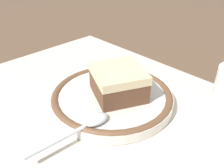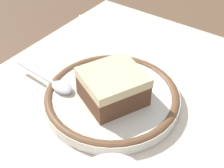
# 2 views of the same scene
# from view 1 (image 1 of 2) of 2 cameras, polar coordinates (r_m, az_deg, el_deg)

# --- Properties ---
(ground_plane) EXTENTS (2.40, 2.40, 0.00)m
(ground_plane) POSITION_cam_1_polar(r_m,az_deg,el_deg) (0.43, -4.09, -3.75)
(ground_plane) COLOR brown
(placemat) EXTENTS (0.51, 0.40, 0.00)m
(placemat) POSITION_cam_1_polar(r_m,az_deg,el_deg) (0.43, -4.09, -3.66)
(placemat) COLOR beige
(placemat) RESTS_ON ground_plane
(plate) EXTENTS (0.20, 0.20, 0.02)m
(plate) POSITION_cam_1_polar(r_m,az_deg,el_deg) (0.41, 0.00, -3.06)
(plate) COLOR silver
(plate) RESTS_ON placemat
(cake_slice) EXTENTS (0.11, 0.11, 0.05)m
(cake_slice) POSITION_cam_1_polar(r_m,az_deg,el_deg) (0.40, 1.47, 0.44)
(cake_slice) COLOR brown
(cake_slice) RESTS_ON plate
(spoon) EXTENTS (0.03, 0.13, 0.01)m
(spoon) POSITION_cam_1_polar(r_m,az_deg,el_deg) (0.34, -5.78, -9.29)
(spoon) COLOR silver
(spoon) RESTS_ON plate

